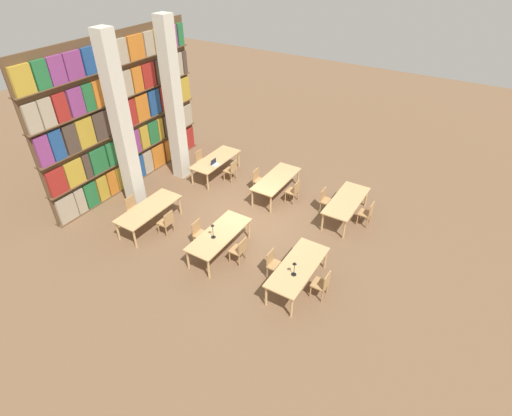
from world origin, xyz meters
name	(u,v)px	position (x,y,z in m)	size (l,w,h in m)	color
ground_plane	(249,221)	(0.00, 0.00, 0.00)	(40.00, 40.00, 0.00)	brown
bookshelf_bank	(124,117)	(0.00, 5.31, 2.64)	(7.22, 0.35, 5.50)	brown
pillar_left	(122,127)	(-1.24, 4.02, 3.00)	(0.49, 0.49, 6.00)	beige
pillar_center	(173,103)	(1.24, 4.02, 3.00)	(0.49, 0.49, 6.00)	beige
reading_table_0	(298,268)	(-1.81, -2.73, 0.67)	(2.29, 0.91, 0.74)	tan
chair_0	(322,284)	(-1.82, -3.47, 0.47)	(0.42, 0.40, 0.87)	tan
chair_1	(274,264)	(-1.82, -1.98, 0.47)	(0.42, 0.40, 0.87)	tan
desk_lamp_0	(294,266)	(-2.16, -2.78, 1.04)	(0.14, 0.14, 0.45)	black
reading_table_1	(346,202)	(1.91, -2.69, 0.67)	(2.29, 0.91, 0.74)	tan
chair_2	(367,213)	(1.94, -3.43, 0.47)	(0.42, 0.40, 0.87)	tan
chair_3	(326,200)	(1.94, -1.95, 0.47)	(0.42, 0.40, 0.87)	tan
reading_table_2	(219,235)	(-1.79, -0.08, 0.67)	(2.29, 0.91, 0.74)	tan
chair_4	(239,250)	(-1.83, -0.82, 0.47)	(0.42, 0.40, 0.87)	tan
chair_5	(200,233)	(-1.83, 0.66, 0.47)	(0.42, 0.40, 0.87)	tan
desk_lamp_1	(213,228)	(-2.03, -0.04, 1.08)	(0.14, 0.14, 0.50)	black
reading_table_3	(276,180)	(1.90, 0.02, 0.67)	(2.29, 0.91, 0.74)	tan
chair_6	(294,191)	(1.87, -0.73, 0.47)	(0.42, 0.40, 0.87)	tan
chair_7	(259,180)	(1.87, 0.76, 0.47)	(0.42, 0.40, 0.87)	tan
reading_table_4	(149,210)	(-1.93, 2.67, 0.67)	(2.29, 0.91, 0.74)	tan
chair_8	(167,222)	(-1.93, 1.93, 0.47)	(0.42, 0.40, 0.87)	tan
chair_9	(134,208)	(-1.93, 3.42, 0.47)	(0.42, 0.40, 0.87)	tan
reading_table_5	(216,160)	(1.94, 2.80, 0.67)	(2.29, 0.91, 0.74)	tan
chair_10	(231,170)	(1.93, 2.05, 0.47)	(0.42, 0.40, 0.87)	tan
chair_11	(201,160)	(1.93, 3.54, 0.47)	(0.42, 0.40, 0.87)	tan
laptop	(215,164)	(1.55, 2.53, 0.78)	(0.32, 0.22, 0.21)	silver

